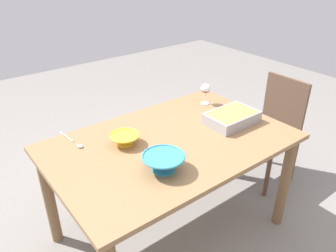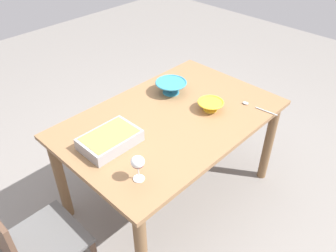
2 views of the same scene
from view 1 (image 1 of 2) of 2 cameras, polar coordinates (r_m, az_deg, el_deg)
ground_plane at (r=2.49m, az=0.47°, el=-17.47°), size 8.00×8.00×0.00m
dining_table at (r=2.08m, az=0.54°, el=-5.08°), size 1.48×0.96×0.75m
chair at (r=2.88m, az=17.78°, el=0.02°), size 0.39×0.40×0.88m
wine_glass at (r=2.47m, az=6.53°, el=6.29°), size 0.07×0.07×0.16m
casserole_dish at (r=2.25m, az=10.95°, el=1.55°), size 0.34×0.23×0.08m
mixing_bowl at (r=1.98m, az=-7.48°, el=-2.17°), size 0.18×0.18×0.07m
small_bowl at (r=1.73m, az=-0.81°, el=-6.22°), size 0.23×0.23×0.09m
serving_spoon at (r=2.06m, az=-15.79°, el=-2.77°), size 0.05×0.26×0.01m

